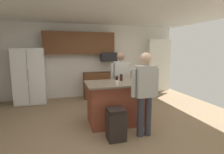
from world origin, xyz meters
TOP-DOWN VIEW (x-y plane):
  - floor at (0.00, 0.00)m, footprint 7.04×7.04m
  - ceiling at (0.00, 0.00)m, footprint 7.04×7.04m
  - back_wall at (0.00, 2.80)m, footprint 6.40×0.10m
  - french_door_window_panel at (2.60, 2.40)m, footprint 0.90×0.06m
  - cabinet_run_upper at (-0.40, 2.60)m, footprint 2.40×0.38m
  - cabinet_run_lower at (0.60, 2.48)m, footprint 1.80×0.63m
  - refrigerator at (-2.00, 2.38)m, footprint 0.93×0.76m
  - microwave_over_range at (0.60, 2.50)m, footprint 0.56×0.40m
  - kitchen_island at (0.17, 0.16)m, footprint 1.35×0.92m
  - person_elder_center at (0.54, -0.60)m, footprint 0.57×0.22m
  - person_guest_left at (0.54, 0.92)m, footprint 0.57×0.22m
  - mug_blue_stoneware at (0.12, -0.14)m, footprint 0.13×0.09m
  - glass_short_whisky at (0.17, 0.07)m, footprint 0.06×0.06m
  - tumbler_amber at (0.37, 0.34)m, footprint 0.07×0.07m
  - trash_bin at (-0.04, -0.58)m, footprint 0.34×0.34m

SIDE VIEW (x-z plane):
  - floor at x=0.00m, z-range 0.00..0.00m
  - trash_bin at x=-0.04m, z-range 0.00..0.61m
  - cabinet_run_lower at x=0.60m, z-range 0.00..0.90m
  - kitchen_island at x=0.17m, z-range 0.01..0.98m
  - refrigerator at x=-2.00m, z-range 0.00..1.76m
  - person_guest_left at x=0.54m, z-range 0.12..1.76m
  - person_elder_center at x=0.54m, z-range 0.13..1.79m
  - mug_blue_stoneware at x=0.12m, z-range 0.97..1.07m
  - glass_short_whisky at x=0.17m, z-range 0.97..1.13m
  - tumbler_amber at x=0.37m, z-range 0.97..1.13m
  - french_door_window_panel at x=2.60m, z-range 0.10..2.10m
  - back_wall at x=0.00m, z-range 0.00..2.60m
  - microwave_over_range at x=0.60m, z-range 1.29..1.61m
  - cabinet_run_upper at x=-0.40m, z-range 1.55..2.30m
  - ceiling at x=0.00m, z-range 2.60..2.60m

